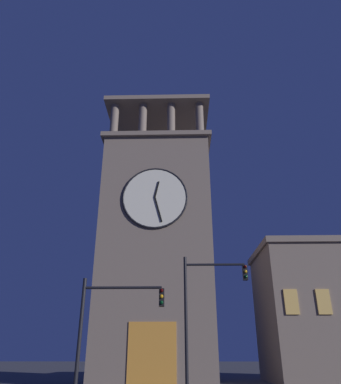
{
  "coord_description": "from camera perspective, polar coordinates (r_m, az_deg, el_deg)",
  "views": [
    {
      "loc": [
        -4.27,
        27.32,
        1.97
      ],
      "look_at": [
        -3.55,
        -3.06,
        15.5
      ],
      "focal_mm": 34.26,
      "sensor_mm": 36.0,
      "label": 1
    }
  ],
  "objects": [
    {
      "name": "clocktower",
      "position": [
        31.44,
        -2.04,
        -9.26
      ],
      "size": [
        9.27,
        9.27,
        25.87
      ],
      "color": "#75665B",
      "rests_on": "ground_plane"
    },
    {
      "name": "traffic_signal_near",
      "position": [
        19.03,
        5.31,
        -16.75
      ],
      "size": [
        3.25,
        0.41,
        6.63
      ],
      "color": "black",
      "rests_on": "ground_plane"
    },
    {
      "name": "traffic_signal_mid",
      "position": [
        16.56,
        -9.39,
        -18.76
      ],
      "size": [
        3.59,
        0.41,
        5.06
      ],
      "color": "black",
      "rests_on": "ground_plane"
    }
  ]
}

